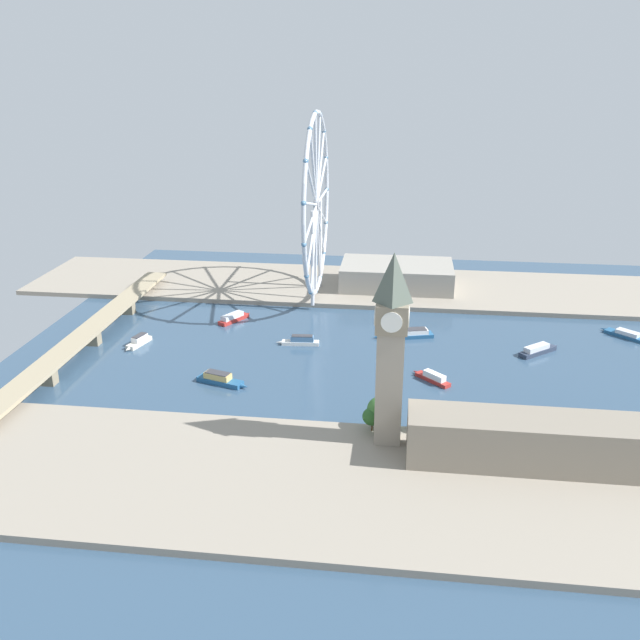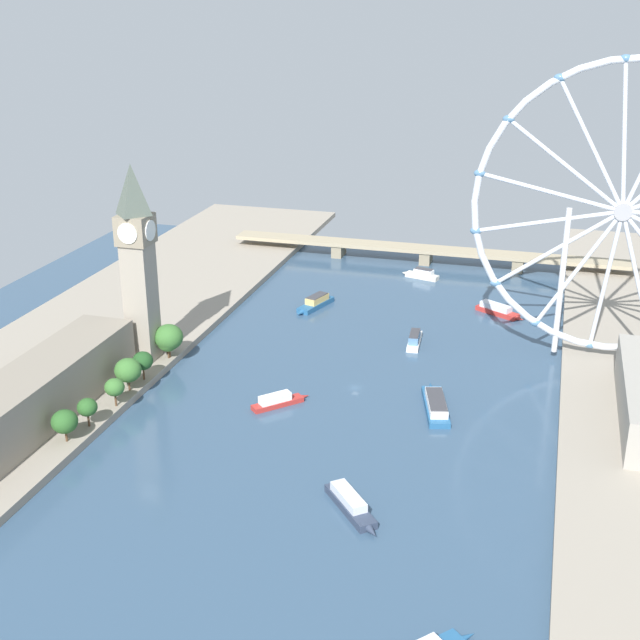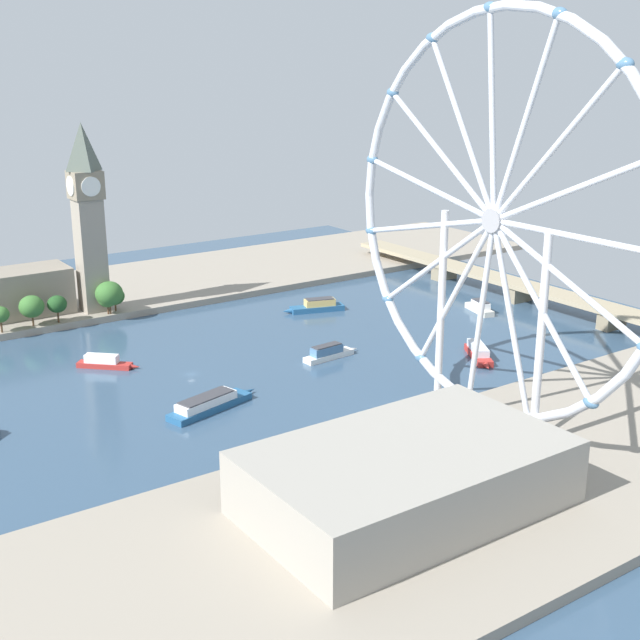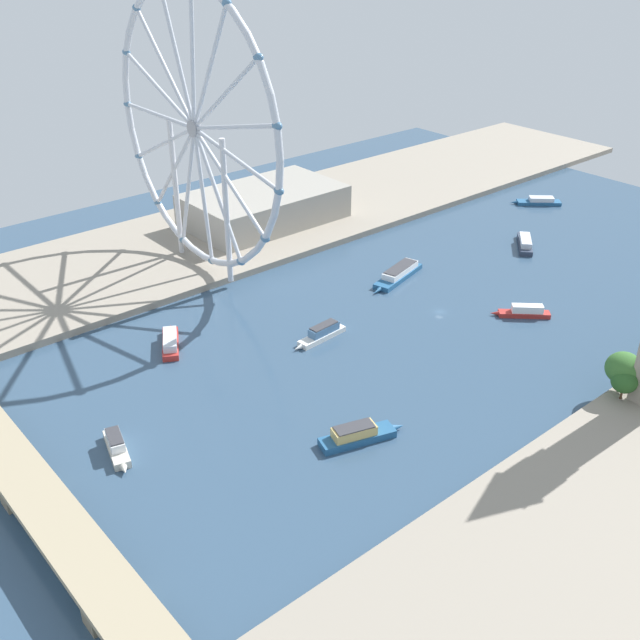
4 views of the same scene
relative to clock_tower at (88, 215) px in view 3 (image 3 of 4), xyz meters
The scene contains 14 objects.
ground_plane 100.30m from the clock_tower, ahead, with size 415.07×415.07×0.00m, color #334C66.
riverbank_left 54.73m from the clock_tower, behind, with size 90.00×520.00×3.00m, color gray.
riverbank_right 216.54m from the clock_tower, ahead, with size 90.00×520.00×3.00m, color gray.
clock_tower is the anchor object (origin of this frame).
tree_row_embankment 40.51m from the clock_tower, 66.91° to the right, with size 13.55×86.64×14.43m.
ferris_wheel 192.52m from the clock_tower, 16.29° to the left, with size 119.18×3.20×121.08m.
riverside_hall 213.48m from the clock_tower, ahead, with size 46.75×77.62×16.40m, color gray.
river_bridge 198.36m from the clock_tower, 62.61° to the left, with size 227.07×14.12×9.07m.
tour_boat_0 174.34m from the clock_tower, 36.20° to the left, with size 24.22×16.49×5.10m.
tour_boat_1 176.43m from the clock_tower, 57.50° to the left, with size 21.54×9.67×5.72m.
tour_boat_3 130.18m from the clock_tower, ahead, with size 15.25×36.23×5.21m.
tour_boat_5 80.82m from the clock_tower, 17.88° to the right, with size 18.79×19.50×4.96m.
tour_boat_6 124.33m from the clock_tower, 26.86° to the left, with size 6.54×25.06×5.62m.
tour_boat_7 107.18m from the clock_tower, 60.00° to the left, with size 13.35×28.34×5.89m.
Camera 3 is at (262.98, -125.68, 108.75)m, focal length 47.72 mm.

